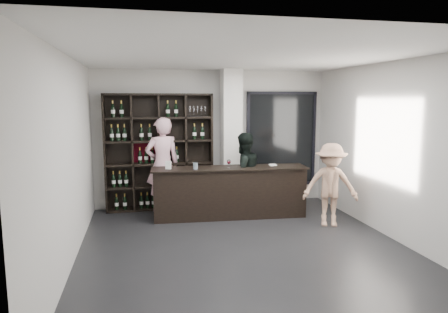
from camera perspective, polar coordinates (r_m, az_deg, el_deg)
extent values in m
cube|color=black|center=(6.33, 2.99, -13.02)|extent=(5.00, 5.50, 0.01)
cube|color=silver|center=(8.43, 1.03, 2.51)|extent=(0.40, 0.40, 2.90)
cube|color=black|center=(8.98, 8.19, 2.46)|extent=(1.60, 0.08, 2.10)
cube|color=black|center=(8.98, 8.19, 2.46)|extent=(1.48, 0.02, 1.98)
cube|color=black|center=(7.79, 0.83, -5.22)|extent=(2.91, 0.55, 0.96)
cube|color=black|center=(7.69, 0.84, -1.65)|extent=(2.99, 0.63, 0.03)
imported|color=beige|center=(8.22, -8.77, -1.16)|extent=(0.77, 0.58, 1.93)
imported|color=black|center=(7.95, 2.77, -2.46)|extent=(0.95, 0.84, 1.63)
imported|color=tan|center=(7.45, 14.97, -3.95)|extent=(1.10, 0.84, 1.51)
cylinder|color=silver|center=(7.49, -4.09, -1.36)|extent=(0.09, 0.09, 0.12)
cube|color=white|center=(7.95, 6.96, -1.20)|extent=(0.14, 0.14, 0.02)
cube|color=white|center=(7.55, -7.97, -1.23)|extent=(0.11, 0.08, 0.15)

